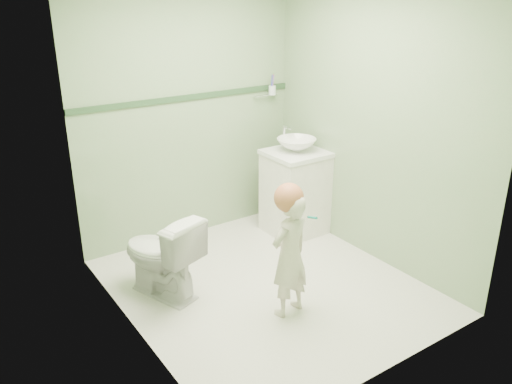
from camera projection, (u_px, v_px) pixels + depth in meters
ground at (266, 286)px, 4.27m from camera, size 2.50×2.50×0.00m
room_shell at (268, 145)px, 3.84m from camera, size 2.50×2.54×2.40m
trim_stripe at (188, 97)px, 4.73m from camera, size 2.20×0.02×0.05m
vanity at (295, 193)px, 5.11m from camera, size 0.52×0.50×0.80m
counter at (296, 153)px, 4.96m from camera, size 0.54×0.52×0.04m
basin at (296, 145)px, 4.93m from camera, size 0.37×0.37×0.13m
faucet at (285, 132)px, 5.04m from camera, size 0.03×0.13×0.18m
cup_holder at (271, 90)px, 5.16m from camera, size 0.26×0.07×0.21m
toilet at (161, 255)px, 4.05m from camera, size 0.59×0.77×0.69m
toddler at (290, 255)px, 3.77m from camera, size 0.38×0.28×0.95m
hair_cap at (289, 198)px, 3.63m from camera, size 0.21×0.21×0.21m
teal_toothbrush at (311, 217)px, 3.62m from camera, size 0.11×0.14×0.08m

